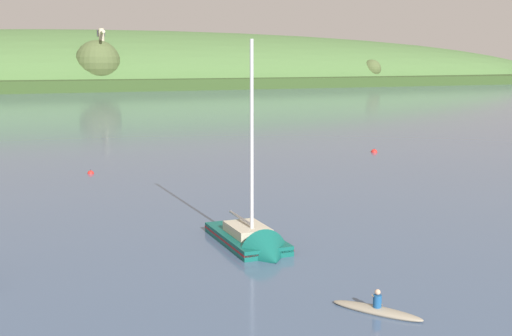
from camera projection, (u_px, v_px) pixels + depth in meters
The scene contains 6 objects.
far_shoreline_hill at pixel (140, 85), 267.06m from camera, with size 593.38×118.22×45.61m.
dockside_crane at pixel (102, 60), 223.41m from camera, with size 4.72×13.89×21.33m.
sailboat_midwater_white at pixel (254, 245), 31.85m from camera, with size 2.81×6.93×11.56m.
canoe_with_paddler at pixel (377, 310), 23.65m from camera, with size 2.55×3.37×1.02m.
mooring_buoy_foreground at pixel (91, 174), 53.44m from camera, with size 0.55×0.55×0.63m.
mooring_buoy_midchannel at pixel (374, 152), 66.29m from camera, with size 0.66×0.66×0.74m.
Camera 1 is at (-15.96, -4.41, 9.22)m, focal length 44.34 mm.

